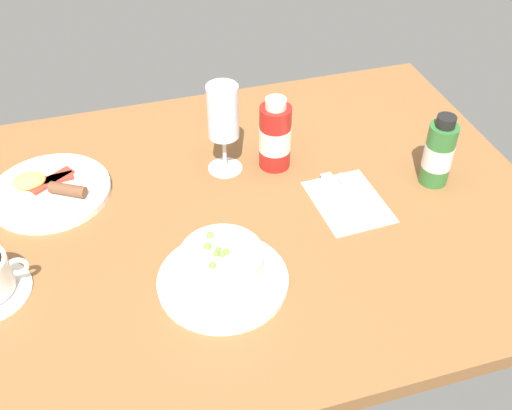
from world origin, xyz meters
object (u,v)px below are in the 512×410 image
porridge_bowl (222,269)px  breakfast_plate (49,190)px  cutlery_setting (348,199)px  sauce_bottle_red (275,136)px  wine_glass (223,116)px  sauce_bottle_green (439,153)px

porridge_bowl → breakfast_plate: porridge_bowl is taller
cutlery_setting → sauce_bottle_red: size_ratio=1.13×
wine_glass → sauce_bottle_green: bearing=-22.2°
cutlery_setting → wine_glass: (-19.51, 16.11, 12.02)cm
cutlery_setting → breakfast_plate: breakfast_plate is taller
wine_glass → sauce_bottle_green: wine_glass is taller
wine_glass → cutlery_setting: bearing=-39.6°
wine_glass → sauce_bottle_red: size_ratio=1.23×
porridge_bowl → sauce_bottle_red: 33.24cm
wine_glass → sauce_bottle_red: 11.30cm
porridge_bowl → wine_glass: bearing=74.9°
cutlery_setting → breakfast_plate: bearing=161.5°
wine_glass → sauce_bottle_green: (37.58, -15.34, -5.70)cm
wine_glass → porridge_bowl: bearing=-105.1°
sauce_bottle_green → sauce_bottle_red: size_ratio=0.97×
sauce_bottle_green → sauce_bottle_red: 31.01cm
wine_glass → breakfast_plate: 35.65cm
wine_glass → breakfast_plate: bearing=177.2°
cutlery_setting → breakfast_plate: (-53.26, 17.77, 0.68)cm
sauce_bottle_green → cutlery_setting: bearing=-177.6°
cutlery_setting → sauce_bottle_red: 18.67cm
cutlery_setting → sauce_bottle_red: sauce_bottle_red is taller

